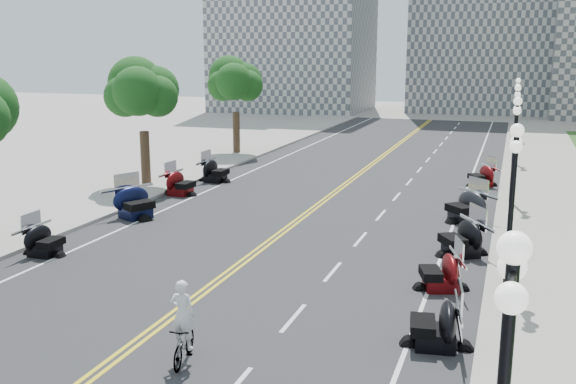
% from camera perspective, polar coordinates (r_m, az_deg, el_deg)
% --- Properties ---
extents(ground, '(160.00, 160.00, 0.00)m').
position_cam_1_polar(ground, '(18.99, -8.83, -9.75)').
color(ground, gray).
extents(road, '(16.00, 90.00, 0.01)m').
position_cam_1_polar(road, '(27.74, 0.94, -2.50)').
color(road, '#333335').
rests_on(road, ground).
extents(centerline_yellow_a, '(0.12, 90.00, 0.00)m').
position_cam_1_polar(centerline_yellow_a, '(27.78, 0.70, -2.46)').
color(centerline_yellow_a, yellow).
rests_on(centerline_yellow_a, road).
extents(centerline_yellow_b, '(0.12, 90.00, 0.00)m').
position_cam_1_polar(centerline_yellow_b, '(27.70, 1.17, -2.51)').
color(centerline_yellow_b, yellow).
rests_on(centerline_yellow_b, road).
extents(edge_line_north, '(0.12, 90.00, 0.00)m').
position_cam_1_polar(edge_line_north, '(26.49, 14.21, -3.58)').
color(edge_line_north, white).
rests_on(edge_line_north, road).
extents(edge_line_south, '(0.12, 90.00, 0.00)m').
position_cam_1_polar(edge_line_south, '(30.32, -10.61, -1.42)').
color(edge_line_south, white).
rests_on(edge_line_south, road).
extents(lane_dash_6, '(0.12, 2.00, 0.00)m').
position_cam_1_polar(lane_dash_6, '(17.79, 0.48, -11.12)').
color(lane_dash_6, white).
rests_on(lane_dash_6, road).
extents(lane_dash_7, '(0.12, 2.00, 0.00)m').
position_cam_1_polar(lane_dash_7, '(21.35, 3.99, -7.08)').
color(lane_dash_7, white).
rests_on(lane_dash_7, road).
extents(lane_dash_8, '(0.12, 2.00, 0.00)m').
position_cam_1_polar(lane_dash_8, '(25.05, 6.45, -4.19)').
color(lane_dash_8, white).
rests_on(lane_dash_8, road).
extents(lane_dash_9, '(0.12, 2.00, 0.00)m').
position_cam_1_polar(lane_dash_9, '(28.83, 8.25, -2.04)').
color(lane_dash_9, white).
rests_on(lane_dash_9, road).
extents(lane_dash_10, '(0.12, 2.00, 0.00)m').
position_cam_1_polar(lane_dash_10, '(32.66, 9.63, -0.40)').
color(lane_dash_10, white).
rests_on(lane_dash_10, road).
extents(lane_dash_11, '(0.12, 2.00, 0.00)m').
position_cam_1_polar(lane_dash_11, '(36.53, 10.72, 0.90)').
color(lane_dash_11, white).
rests_on(lane_dash_11, road).
extents(lane_dash_12, '(0.12, 2.00, 0.00)m').
position_cam_1_polar(lane_dash_12, '(40.42, 11.60, 1.95)').
color(lane_dash_12, white).
rests_on(lane_dash_12, road).
extents(lane_dash_13, '(0.12, 2.00, 0.00)m').
position_cam_1_polar(lane_dash_13, '(44.33, 12.33, 2.81)').
color(lane_dash_13, white).
rests_on(lane_dash_13, road).
extents(lane_dash_14, '(0.12, 2.00, 0.00)m').
position_cam_1_polar(lane_dash_14, '(48.26, 12.94, 3.54)').
color(lane_dash_14, white).
rests_on(lane_dash_14, road).
extents(lane_dash_15, '(0.12, 2.00, 0.00)m').
position_cam_1_polar(lane_dash_15, '(52.20, 13.46, 4.15)').
color(lane_dash_15, white).
rests_on(lane_dash_15, road).
extents(lane_dash_16, '(0.12, 2.00, 0.00)m').
position_cam_1_polar(lane_dash_16, '(56.14, 13.90, 4.68)').
color(lane_dash_16, white).
rests_on(lane_dash_16, road).
extents(lane_dash_17, '(0.12, 2.00, 0.00)m').
position_cam_1_polar(lane_dash_17, '(60.10, 14.29, 5.14)').
color(lane_dash_17, white).
rests_on(lane_dash_17, road).
extents(lane_dash_18, '(0.12, 2.00, 0.00)m').
position_cam_1_polar(lane_dash_18, '(64.06, 14.63, 5.54)').
color(lane_dash_18, white).
rests_on(lane_dash_18, road).
extents(lane_dash_19, '(0.12, 2.00, 0.00)m').
position_cam_1_polar(lane_dash_19, '(68.02, 14.93, 5.89)').
color(lane_dash_19, white).
rests_on(lane_dash_19, road).
extents(sidewalk_north, '(5.00, 90.00, 0.15)m').
position_cam_1_polar(sidewalk_north, '(26.47, 23.09, -4.08)').
color(sidewalk_north, '#9E9991').
rests_on(sidewalk_north, ground).
extents(sidewalk_south, '(5.00, 90.00, 0.15)m').
position_cam_1_polar(sidewalk_south, '(32.51, -16.90, -0.71)').
color(sidewalk_south, '#9E9991').
rests_on(sidewalk_south, ground).
extents(distant_block_a, '(18.00, 14.00, 26.00)m').
position_cam_1_polar(distant_block_a, '(82.07, 0.56, 16.40)').
color(distant_block_a, gray).
rests_on(distant_block_a, ground).
extents(street_lamp_2, '(0.50, 1.20, 4.90)m').
position_cam_1_polar(street_lamp_2, '(19.95, 19.22, -1.39)').
color(street_lamp_2, black).
rests_on(street_lamp_2, sidewalk_north).
extents(street_lamp_3, '(0.50, 1.20, 4.90)m').
position_cam_1_polar(street_lamp_3, '(31.76, 19.45, 3.47)').
color(street_lamp_3, black).
rests_on(street_lamp_3, sidewalk_north).
extents(street_lamp_4, '(0.50, 1.20, 4.90)m').
position_cam_1_polar(street_lamp_4, '(43.68, 19.56, 5.68)').
color(street_lamp_4, black).
rests_on(street_lamp_4, sidewalk_north).
extents(street_lamp_5, '(0.50, 1.20, 4.90)m').
position_cam_1_polar(street_lamp_5, '(55.63, 19.62, 6.94)').
color(street_lamp_5, black).
rests_on(street_lamp_5, sidewalk_north).
extents(tree_3, '(4.80, 4.80, 9.20)m').
position_cam_1_polar(tree_3, '(34.85, -12.81, 8.14)').
color(tree_3, '#235619').
rests_on(tree_3, sidewalk_south).
extents(tree_4, '(4.80, 4.80, 9.20)m').
position_cam_1_polar(tree_4, '(45.44, -4.68, 9.29)').
color(tree_4, '#235619').
rests_on(tree_4, sidewalk_south).
extents(motorcycle_n_5, '(2.18, 2.18, 1.33)m').
position_cam_1_polar(motorcycle_n_5, '(16.35, 12.99, -11.14)').
color(motorcycle_n_5, black).
rests_on(motorcycle_n_5, road).
extents(motorcycle_n_6, '(2.31, 2.31, 1.29)m').
position_cam_1_polar(motorcycle_n_6, '(20.13, 13.41, -6.71)').
color(motorcycle_n_6, '#590A0C').
rests_on(motorcycle_n_6, road).
extents(motorcycle_n_7, '(2.86, 2.86, 1.45)m').
position_cam_1_polar(motorcycle_n_7, '(23.57, 15.17, -3.80)').
color(motorcycle_n_7, black).
rests_on(motorcycle_n_7, road).
extents(motorcycle_n_8, '(3.03, 3.03, 1.50)m').
position_cam_1_polar(motorcycle_n_8, '(28.33, 15.54, -1.09)').
color(motorcycle_n_8, black).
rests_on(motorcycle_n_8, road).
extents(motorcycle_n_10, '(2.54, 2.54, 1.30)m').
position_cam_1_polar(motorcycle_n_10, '(36.13, 16.84, 1.49)').
color(motorcycle_n_10, '#590A0C').
rests_on(motorcycle_n_10, road).
extents(motorcycle_s_6, '(1.81, 1.81, 1.24)m').
position_cam_1_polar(motorcycle_s_6, '(24.42, -20.86, -3.89)').
color(motorcycle_s_6, black).
rests_on(motorcycle_s_6, road).
extents(motorcycle_s_7, '(2.97, 2.97, 1.55)m').
position_cam_1_polar(motorcycle_s_7, '(28.70, -13.44, -0.75)').
color(motorcycle_s_7, black).
rests_on(motorcycle_s_7, road).
extents(motorcycle_s_8, '(2.05, 2.05, 1.38)m').
position_cam_1_polar(motorcycle_s_8, '(32.90, -9.56, 0.90)').
color(motorcycle_s_8, '#590A0C').
rests_on(motorcycle_s_8, road).
extents(motorcycle_s_9, '(2.08, 2.08, 1.41)m').
position_cam_1_polar(motorcycle_s_9, '(36.04, -6.49, 2.00)').
color(motorcycle_s_9, black).
rests_on(motorcycle_s_9, road).
extents(bicycle, '(0.77, 1.65, 0.96)m').
position_cam_1_polar(bicycle, '(15.48, -9.25, -13.12)').
color(bicycle, '#A51414').
rests_on(bicycle, road).
extents(cyclist_rider, '(0.61, 0.40, 1.68)m').
position_cam_1_polar(cyclist_rider, '(14.97, -9.42, -8.55)').
color(cyclist_rider, silver).
rests_on(cyclist_rider, bicycle).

